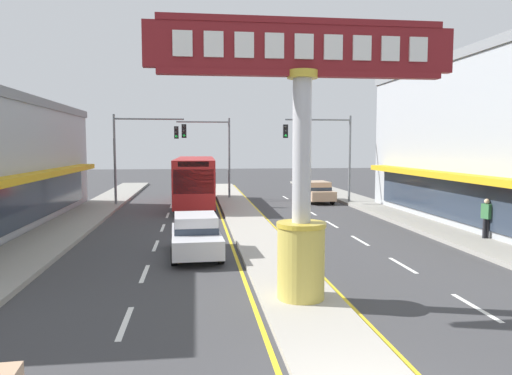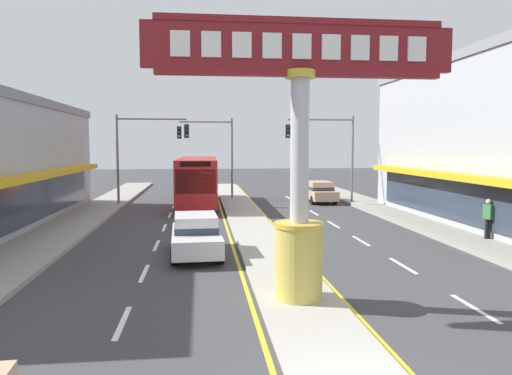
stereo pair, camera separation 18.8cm
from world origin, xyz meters
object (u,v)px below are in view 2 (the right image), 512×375
(traffic_light_right_side, at_px, (328,144))
(traffic_light_median_far, at_px, (212,145))
(traffic_light_left_side, at_px, (144,144))
(sedan_far_right_lane, at_px, (319,192))
(sedan_mid_left_lane, at_px, (196,235))
(pedestrian_near_kerb, at_px, (488,216))
(bus_near_right_lane, at_px, (198,178))
(district_sign, at_px, (300,155))

(traffic_light_right_side, bearing_deg, traffic_light_median_far, 152.96)
(traffic_light_left_side, bearing_deg, traffic_light_median_far, 37.88)
(traffic_light_right_side, xyz_separation_m, sedan_far_right_lane, (-0.28, 1.32, -3.46))
(traffic_light_left_side, xyz_separation_m, sedan_mid_left_lane, (3.58, -15.29, -3.46))
(traffic_light_right_side, relative_size, pedestrian_near_kerb, 3.67)
(bus_near_right_lane, relative_size, sedan_far_right_lane, 2.58)
(district_sign, height_order, pedestrian_near_kerb, district_sign)
(traffic_light_left_side, bearing_deg, pedestrian_near_kerb, -42.12)
(pedestrian_near_kerb, bearing_deg, bus_near_right_lane, 130.55)
(traffic_light_left_side, bearing_deg, sedan_far_right_lane, 4.21)
(traffic_light_median_far, distance_m, sedan_far_right_lane, 8.80)
(traffic_light_right_side, distance_m, sedan_far_right_lane, 3.71)
(sedan_mid_left_lane, bearing_deg, pedestrian_near_kerb, 4.48)
(sedan_mid_left_lane, distance_m, pedestrian_near_kerb, 12.31)
(traffic_light_median_far, bearing_deg, bus_near_right_lane, -106.61)
(traffic_light_right_side, bearing_deg, traffic_light_left_side, 178.12)
(district_sign, relative_size, sedan_far_right_lane, 1.81)
(traffic_light_left_side, bearing_deg, bus_near_right_lane, 0.02)
(traffic_light_left_side, height_order, sedan_far_right_lane, traffic_light_left_side)
(district_sign, bearing_deg, traffic_light_left_side, 106.53)
(traffic_light_median_far, bearing_deg, sedan_far_right_lane, -19.62)
(bus_near_right_lane, bearing_deg, traffic_light_right_side, -2.64)
(traffic_light_left_side, distance_m, traffic_light_median_far, 5.91)
(district_sign, distance_m, sedan_far_right_lane, 23.14)
(traffic_light_left_side, xyz_separation_m, bus_near_right_lane, (3.58, 0.00, -2.38))
(sedan_far_right_lane, distance_m, sedan_mid_left_lane, 18.40)
(district_sign, relative_size, traffic_light_left_side, 1.27)
(district_sign, xyz_separation_m, pedestrian_near_kerb, (9.55, 6.89, -2.73))
(bus_near_right_lane, bearing_deg, sedan_far_right_lane, 5.92)
(sedan_far_right_lane, relative_size, sedan_mid_left_lane, 1.00)
(bus_near_right_lane, bearing_deg, traffic_light_left_side, -179.98)
(traffic_light_right_side, distance_m, bus_near_right_lane, 9.33)
(traffic_light_median_far, bearing_deg, sedan_mid_left_lane, -93.28)
(traffic_light_right_side, bearing_deg, pedestrian_near_kerb, -76.84)
(bus_near_right_lane, bearing_deg, sedan_mid_left_lane, -90.01)
(district_sign, distance_m, traffic_light_median_far, 24.91)
(traffic_light_left_side, bearing_deg, sedan_mid_left_lane, -76.81)
(sedan_far_right_lane, bearing_deg, district_sign, -105.20)
(bus_near_right_lane, height_order, sedan_mid_left_lane, bus_near_right_lane)
(sedan_far_right_lane, bearing_deg, traffic_light_right_side, -77.88)
(traffic_light_right_side, height_order, traffic_light_median_far, same)
(traffic_light_left_side, relative_size, bus_near_right_lane, 0.55)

